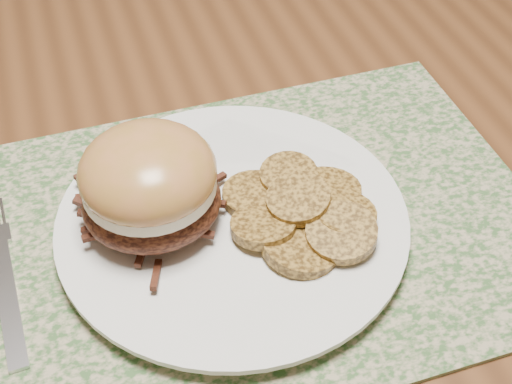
% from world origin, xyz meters
% --- Properties ---
extents(ground, '(3.50, 3.50, 0.00)m').
position_xyz_m(ground, '(0.00, 0.00, 0.00)').
color(ground, brown).
rests_on(ground, ground).
extents(dining_table, '(1.50, 0.90, 0.75)m').
position_xyz_m(dining_table, '(0.00, 0.00, 0.67)').
color(dining_table, brown).
rests_on(dining_table, ground).
extents(placemat, '(0.45, 0.33, 0.00)m').
position_xyz_m(placemat, '(-0.18, -0.26, 0.75)').
color(placemat, '#3C6131').
rests_on(placemat, dining_table).
extents(dinner_plate, '(0.26, 0.26, 0.02)m').
position_xyz_m(dinner_plate, '(-0.21, -0.25, 0.76)').
color(dinner_plate, white).
rests_on(dinner_plate, placemat).
extents(pork_sandwich, '(0.11, 0.11, 0.08)m').
position_xyz_m(pork_sandwich, '(-0.26, -0.24, 0.81)').
color(pork_sandwich, black).
rests_on(pork_sandwich, dinner_plate).
extents(roasted_potatoes, '(0.14, 0.13, 0.03)m').
position_xyz_m(roasted_potatoes, '(-0.15, -0.27, 0.78)').
color(roasted_potatoes, olive).
rests_on(roasted_potatoes, dinner_plate).
extents(fork, '(0.02, 0.17, 0.00)m').
position_xyz_m(fork, '(-0.38, -0.25, 0.76)').
color(fork, silver).
rests_on(fork, placemat).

